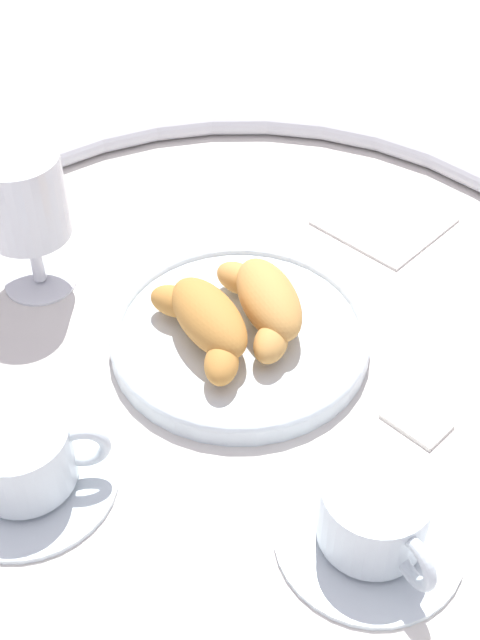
{
  "coord_description": "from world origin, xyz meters",
  "views": [
    {
      "loc": [
        -0.41,
        0.35,
        0.53
      ],
      "look_at": [
        -0.01,
        0.01,
        0.03
      ],
      "focal_mm": 47.52,
      "sensor_mm": 36.0,
      "label": 1
    }
  ],
  "objects_px": {
    "juice_glass_left": "(24,201)",
    "sugar_packet": "(417,419)",
    "coffee_cup_far": "(374,521)",
    "pastry_plate": "(240,335)",
    "folded_napkin": "(384,220)",
    "coffee_cup_near": "(25,462)",
    "croissant_large": "(265,301)",
    "croissant_small": "(207,322)"
  },
  "relations": [
    {
      "from": "croissant_large",
      "to": "folded_napkin",
      "type": "bearing_deg",
      "value": -77.75
    },
    {
      "from": "pastry_plate",
      "to": "coffee_cup_near",
      "type": "bearing_deg",
      "value": 92.86
    },
    {
      "from": "coffee_cup_far",
      "to": "juice_glass_left",
      "type": "relative_size",
      "value": 0.97
    },
    {
      "from": "coffee_cup_far",
      "to": "sugar_packet",
      "type": "distance_m",
      "value": 0.12
    },
    {
      "from": "croissant_large",
      "to": "coffee_cup_far",
      "type": "bearing_deg",
      "value": 158.62
    },
    {
      "from": "juice_glass_left",
      "to": "coffee_cup_near",
      "type": "bearing_deg",
      "value": 147.64
    },
    {
      "from": "croissant_small",
      "to": "folded_napkin",
      "type": "bearing_deg",
      "value": -82.92
    },
    {
      "from": "croissant_small",
      "to": "coffee_cup_near",
      "type": "xyz_separation_m",
      "value": [
        -0.02,
        0.19,
        -0.02
      ]
    },
    {
      "from": "croissant_small",
      "to": "juice_glass_left",
      "type": "height_order",
      "value": "juice_glass_left"
    },
    {
      "from": "croissant_large",
      "to": "folded_napkin",
      "type": "xyz_separation_m",
      "value": [
        0.04,
        -0.2,
        -0.04
      ]
    },
    {
      "from": "coffee_cup_far",
      "to": "pastry_plate",
      "type": "bearing_deg",
      "value": -15.02
    },
    {
      "from": "coffee_cup_near",
      "to": "coffee_cup_far",
      "type": "bearing_deg",
      "value": -141.36
    },
    {
      "from": "croissant_small",
      "to": "juice_glass_left",
      "type": "relative_size",
      "value": 0.96
    },
    {
      "from": "croissant_large",
      "to": "coffee_cup_near",
      "type": "relative_size",
      "value": 0.94
    },
    {
      "from": "pastry_plate",
      "to": "sugar_packet",
      "type": "relative_size",
      "value": 4.54
    },
    {
      "from": "pastry_plate",
      "to": "sugar_packet",
      "type": "bearing_deg",
      "value": -161.92
    },
    {
      "from": "folded_napkin",
      "to": "sugar_packet",
      "type": "bearing_deg",
      "value": 138.41
    },
    {
      "from": "croissant_large",
      "to": "juice_glass_left",
      "type": "bearing_deg",
      "value": 31.04
    },
    {
      "from": "coffee_cup_near",
      "to": "coffee_cup_far",
      "type": "relative_size",
      "value": 1.0
    },
    {
      "from": "croissant_small",
      "to": "folded_napkin",
      "type": "xyz_separation_m",
      "value": [
        0.03,
        -0.26,
        -0.04
      ]
    },
    {
      "from": "sugar_packet",
      "to": "juice_glass_left",
      "type": "bearing_deg",
      "value": 17.4
    },
    {
      "from": "sugar_packet",
      "to": "coffee_cup_near",
      "type": "bearing_deg",
      "value": 55.88
    },
    {
      "from": "sugar_packet",
      "to": "croissant_large",
      "type": "bearing_deg",
      "value": 5.23
    },
    {
      "from": "sugar_packet",
      "to": "croissant_small",
      "type": "bearing_deg",
      "value": 21.11
    },
    {
      "from": "pastry_plate",
      "to": "coffee_cup_far",
      "type": "bearing_deg",
      "value": 164.98
    },
    {
      "from": "croissant_large",
      "to": "pastry_plate",
      "type": "bearing_deg",
      "value": 77.52
    },
    {
      "from": "juice_glass_left",
      "to": "folded_napkin",
      "type": "xyz_separation_m",
      "value": [
        -0.15,
        -0.32,
        -0.09
      ]
    },
    {
      "from": "pastry_plate",
      "to": "coffee_cup_near",
      "type": "relative_size",
      "value": 1.67
    },
    {
      "from": "juice_glass_left",
      "to": "folded_napkin",
      "type": "distance_m",
      "value": 0.36
    },
    {
      "from": "sugar_packet",
      "to": "folded_napkin",
      "type": "relative_size",
      "value": 0.45
    },
    {
      "from": "croissant_large",
      "to": "sugar_packet",
      "type": "distance_m",
      "value": 0.16
    },
    {
      "from": "pastry_plate",
      "to": "croissant_large",
      "type": "relative_size",
      "value": 1.78
    },
    {
      "from": "croissant_large",
      "to": "coffee_cup_far",
      "type": "relative_size",
      "value": 0.94
    },
    {
      "from": "juice_glass_left",
      "to": "sugar_packet",
      "type": "relative_size",
      "value": 2.8
    },
    {
      "from": "pastry_plate",
      "to": "croissant_small",
      "type": "bearing_deg",
      "value": 76.79
    },
    {
      "from": "croissant_large",
      "to": "croissant_small",
      "type": "bearing_deg",
      "value": 77.11
    },
    {
      "from": "croissant_large",
      "to": "coffee_cup_near",
      "type": "bearing_deg",
      "value": 91.32
    },
    {
      "from": "pastry_plate",
      "to": "folded_napkin",
      "type": "height_order",
      "value": "pastry_plate"
    },
    {
      "from": "pastry_plate",
      "to": "coffee_cup_near",
      "type": "height_order",
      "value": "coffee_cup_near"
    },
    {
      "from": "coffee_cup_far",
      "to": "croissant_large",
      "type": "bearing_deg",
      "value": -21.38
    },
    {
      "from": "croissant_large",
      "to": "folded_napkin",
      "type": "relative_size",
      "value": 1.16
    },
    {
      "from": "croissant_large",
      "to": "coffee_cup_near",
      "type": "xyz_separation_m",
      "value": [
        -0.01,
        0.24,
        -0.02
      ]
    }
  ]
}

